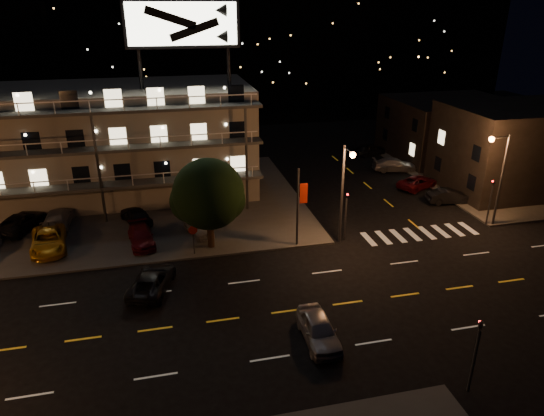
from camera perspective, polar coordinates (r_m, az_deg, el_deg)
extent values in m
plane|color=black|center=(30.38, -1.96, -12.54)|extent=(140.00, 140.00, 0.00)
cube|color=#3E3E3B|center=(48.60, -23.23, -0.22)|extent=(44.00, 24.00, 0.15)
cube|color=#3E3E3B|center=(58.91, 23.76, 3.57)|extent=(16.00, 24.00, 0.15)
cube|color=gray|center=(50.25, -18.93, 7.10)|extent=(28.00, 12.00, 10.00)
cube|color=gray|center=(49.20, -19.72, 12.98)|extent=(28.00, 12.00, 0.50)
cube|color=#3E3E3B|center=(44.22, -19.32, 2.46)|extent=(28.00, 1.80, 0.25)
cube|color=#3E3E3B|center=(43.28, -19.87, 6.43)|extent=(28.00, 1.80, 0.25)
cube|color=#3E3E3B|center=(42.56, -20.45, 10.55)|extent=(28.00, 1.80, 0.25)
cylinder|color=black|center=(46.67, -15.25, 15.52)|extent=(0.36, 0.36, 3.50)
cylinder|color=black|center=(47.12, -5.12, 16.26)|extent=(0.36, 0.36, 3.50)
cube|color=black|center=(46.45, -10.51, 20.54)|extent=(10.20, 0.50, 4.20)
cube|color=white|center=(46.15, -10.49, 20.53)|extent=(9.60, 0.06, 3.60)
cube|color=black|center=(54.80, 26.84, 6.29)|extent=(14.00, 10.00, 8.50)
cube|color=black|center=(64.31, 20.14, 8.81)|extent=(14.00, 12.00, 7.00)
cube|color=black|center=(94.62, -10.85, 19.08)|extent=(120.00, 20.00, 24.00)
cylinder|color=#2D2D30|center=(37.71, 8.22, 1.48)|extent=(0.20, 0.20, 8.00)
cylinder|color=#2D2D30|center=(35.80, 9.01, 6.70)|extent=(0.12, 1.80, 0.12)
sphere|color=#FF873F|center=(35.12, 9.48, 6.18)|extent=(0.44, 0.44, 0.44)
cylinder|color=#2D2D30|center=(44.55, 25.32, 2.83)|extent=(0.20, 0.20, 8.00)
cylinder|color=#2D2D30|center=(43.05, 25.31, 7.52)|extent=(1.80, 0.12, 0.12)
sphere|color=#FF873F|center=(42.59, 24.43, 7.38)|extent=(0.44, 0.44, 0.44)
cylinder|color=#2D2D30|center=(38.90, 8.63, -1.37)|extent=(0.14, 0.14, 3.60)
imported|color=black|center=(38.02, 8.83, 1.79)|extent=(0.20, 0.16, 1.00)
sphere|color=#FF0C0C|center=(37.96, 8.88, 1.58)|extent=(0.14, 0.14, 0.14)
cylinder|color=#2D2D30|center=(26.18, 22.64, -16.33)|extent=(0.14, 0.14, 3.60)
imported|color=black|center=(24.86, 23.45, -12.17)|extent=(0.20, 0.16, 1.00)
sphere|color=#FF0C0C|center=(24.99, 23.26, -12.22)|extent=(0.14, 0.14, 0.14)
cylinder|color=#2D2D30|center=(45.12, 24.20, 0.26)|extent=(0.14, 0.14, 3.60)
imported|color=black|center=(44.37, 24.67, 3.01)|extent=(0.16, 0.20, 1.00)
sphere|color=#FF0C0C|center=(44.33, 24.53, 2.88)|extent=(0.14, 0.14, 0.14)
cylinder|color=#2D2D30|center=(37.03, 3.03, -0.05)|extent=(0.16, 0.16, 6.40)
cube|color=#A81D0C|center=(36.71, 3.75, 1.74)|extent=(0.60, 0.04, 1.60)
cylinder|color=#2D2D30|center=(36.88, -9.20, -4.03)|extent=(0.08, 0.08, 2.20)
cylinder|color=#A81D0C|center=(36.37, -9.30, -2.59)|extent=(0.91, 0.04, 0.91)
cylinder|color=black|center=(37.67, -7.24, -2.79)|extent=(0.52, 0.52, 2.50)
sphere|color=black|center=(36.44, -7.48, 1.65)|extent=(5.43, 5.43, 5.43)
sphere|color=black|center=(36.97, -9.43, 0.80)|extent=(3.34, 3.34, 3.34)
sphere|color=black|center=(36.32, -5.58, 0.96)|extent=(3.13, 3.13, 3.13)
imported|color=#C98B12|center=(40.95, -24.82, -3.48)|extent=(3.26, 5.66, 1.49)
imported|color=#580C12|center=(39.40, -15.14, -3.24)|extent=(2.41, 4.63, 1.28)
imported|color=gray|center=(40.10, -8.64, -2.18)|extent=(2.59, 4.08, 1.30)
imported|color=black|center=(45.47, -27.40, -1.45)|extent=(4.16, 5.59, 1.41)
imported|color=gray|center=(44.91, -23.84, -1.05)|extent=(2.18, 5.11, 1.47)
imported|color=black|center=(43.24, -15.70, -0.81)|extent=(3.18, 4.50, 1.42)
imported|color=#580C12|center=(45.10, -9.87, 0.62)|extent=(2.69, 4.07, 1.27)
imported|color=black|center=(49.17, 20.13, 1.31)|extent=(4.42, 2.11, 1.40)
imported|color=#580C12|center=(52.22, 16.75, 2.92)|extent=(5.15, 3.92, 1.30)
imported|color=gray|center=(57.13, 14.23, 4.96)|extent=(5.27, 3.00, 1.44)
imported|color=black|center=(62.54, 11.36, 6.76)|extent=(4.55, 2.62, 1.46)
imported|color=gray|center=(28.16, 5.50, -14.01)|extent=(1.84, 4.41, 1.49)
imported|color=black|center=(33.41, -13.95, -8.29)|extent=(3.67, 5.41, 1.38)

